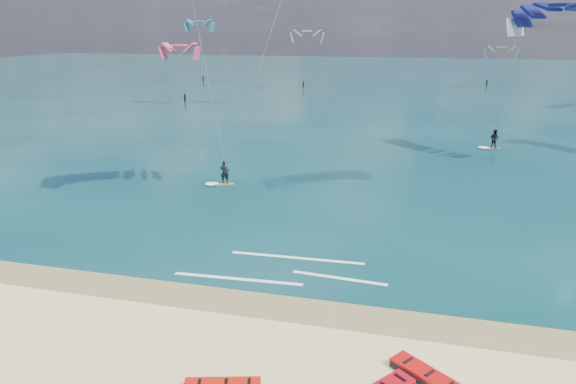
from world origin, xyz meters
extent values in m
plane|color=tan|center=(0.00, 40.00, 0.00)|extent=(320.00, 320.00, 0.00)
cube|color=brown|center=(0.00, 3.00, 0.00)|extent=(320.00, 2.40, 0.01)
cube|color=#093236|center=(0.00, 104.00, 0.02)|extent=(320.00, 200.00, 0.04)
cube|color=#D9EE1C|center=(-8.56, 20.16, 0.07)|extent=(1.47, 1.07, 0.06)
imported|color=black|center=(-8.56, 20.16, 1.04)|extent=(0.75, 0.55, 1.90)
cylinder|color=black|center=(-8.24, 19.85, 1.32)|extent=(0.53, 0.31, 0.04)
cube|color=gold|center=(14.05, 38.99, 0.07)|extent=(1.57, 0.99, 0.07)
imported|color=black|center=(14.05, 38.99, 1.05)|extent=(1.17, 1.12, 1.90)
cylinder|color=black|center=(14.38, 38.66, 1.38)|extent=(0.58, 0.27, 0.04)
cube|color=white|center=(-2.21, 5.00, 0.04)|extent=(6.63, 0.60, 0.01)
cube|color=white|center=(0.13, 8.10, 0.04)|extent=(7.35, 0.51, 0.01)
cube|color=white|center=(2.73, 6.30, 0.04)|extent=(4.86, 0.59, 0.01)
camera|label=1|loc=(5.75, -16.83, 12.09)|focal=32.00mm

